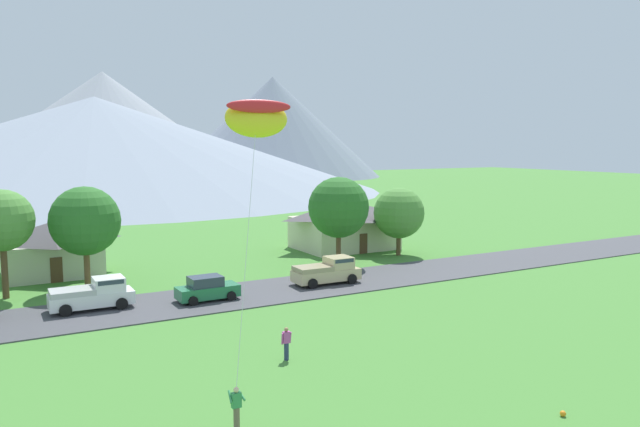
{
  "coord_description": "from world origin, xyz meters",
  "views": [
    {
      "loc": [
        -13.05,
        -11.16,
        10.74
      ],
      "look_at": [
        -0.01,
        11.98,
        7.72
      ],
      "focal_mm": 34.16,
      "sensor_mm": 36.0,
      "label": 1
    }
  ],
  "objects_px": {
    "house_left_center": "(51,248)",
    "kite_flyer_with_kite": "(256,123)",
    "tree_left_of_center": "(399,213)",
    "tree_far_right": "(85,221)",
    "house_leftmost": "(344,223)",
    "soccer_ball": "(563,414)",
    "tree_near_right": "(339,208)",
    "tree_center": "(2,221)",
    "pickup_truck_sand_west_side": "(328,271)",
    "pickup_truck_white_east_side": "(94,294)",
    "watcher_person": "(286,343)",
    "parked_car_green_mid_west": "(207,289)"
  },
  "relations": [
    {
      "from": "watcher_person",
      "to": "pickup_truck_white_east_side",
      "type": "bearing_deg",
      "value": 115.26
    },
    {
      "from": "tree_center",
      "to": "tree_near_right",
      "type": "xyz_separation_m",
      "value": [
        26.31,
        -1.54,
        -0.28
      ]
    },
    {
      "from": "tree_near_right",
      "to": "watcher_person",
      "type": "distance_m",
      "value": 24.46
    },
    {
      "from": "house_leftmost",
      "to": "soccer_ball",
      "type": "xyz_separation_m",
      "value": [
        -13.11,
        -37.8,
        -2.48
      ]
    },
    {
      "from": "tree_far_right",
      "to": "pickup_truck_white_east_side",
      "type": "height_order",
      "value": "tree_far_right"
    },
    {
      "from": "tree_left_of_center",
      "to": "tree_near_right",
      "type": "bearing_deg",
      "value": -169.04
    },
    {
      "from": "house_leftmost",
      "to": "soccer_ball",
      "type": "height_order",
      "value": "house_leftmost"
    },
    {
      "from": "tree_center",
      "to": "watcher_person",
      "type": "xyz_separation_m",
      "value": [
        11.71,
        -20.69,
        -4.6
      ]
    },
    {
      "from": "kite_flyer_with_kite",
      "to": "tree_left_of_center",
      "type": "bearing_deg",
      "value": 42.19
    },
    {
      "from": "house_left_center",
      "to": "watcher_person",
      "type": "height_order",
      "value": "house_left_center"
    },
    {
      "from": "house_left_center",
      "to": "tree_near_right",
      "type": "height_order",
      "value": "tree_near_right"
    },
    {
      "from": "tree_far_right",
      "to": "watcher_person",
      "type": "height_order",
      "value": "tree_far_right"
    },
    {
      "from": "tree_center",
      "to": "kite_flyer_with_kite",
      "type": "height_order",
      "value": "kite_flyer_with_kite"
    },
    {
      "from": "house_leftmost",
      "to": "soccer_ball",
      "type": "bearing_deg",
      "value": -109.13
    },
    {
      "from": "house_leftmost",
      "to": "tree_near_right",
      "type": "xyz_separation_m",
      "value": [
        -5.24,
        -7.54,
        2.6
      ]
    },
    {
      "from": "house_left_center",
      "to": "soccer_ball",
      "type": "bearing_deg",
      "value": -69.04
    },
    {
      "from": "house_left_center",
      "to": "tree_far_right",
      "type": "xyz_separation_m",
      "value": [
        1.74,
        -6.77,
        2.86
      ]
    },
    {
      "from": "tree_far_right",
      "to": "pickup_truck_sand_west_side",
      "type": "distance_m",
      "value": 18.42
    },
    {
      "from": "watcher_person",
      "to": "tree_far_right",
      "type": "bearing_deg",
      "value": 106.94
    },
    {
      "from": "house_left_center",
      "to": "pickup_truck_sand_west_side",
      "type": "height_order",
      "value": "house_left_center"
    },
    {
      "from": "tree_near_right",
      "to": "pickup_truck_sand_west_side",
      "type": "relative_size",
      "value": 1.51
    },
    {
      "from": "house_left_center",
      "to": "kite_flyer_with_kite",
      "type": "relative_size",
      "value": 0.63
    },
    {
      "from": "house_left_center",
      "to": "tree_left_of_center",
      "type": "height_order",
      "value": "tree_left_of_center"
    },
    {
      "from": "pickup_truck_white_east_side",
      "to": "tree_left_of_center",
      "type": "bearing_deg",
      "value": 11.95
    },
    {
      "from": "tree_near_right",
      "to": "tree_far_right",
      "type": "relative_size",
      "value": 1.03
    },
    {
      "from": "soccer_ball",
      "to": "tree_near_right",
      "type": "bearing_deg",
      "value": 75.42
    },
    {
      "from": "tree_center",
      "to": "house_left_center",
      "type": "bearing_deg",
      "value": 61.26
    },
    {
      "from": "tree_left_of_center",
      "to": "tree_far_right",
      "type": "distance_m",
      "value": 28.63
    },
    {
      "from": "soccer_ball",
      "to": "pickup_truck_white_east_side",
      "type": "bearing_deg",
      "value": 117.92
    },
    {
      "from": "kite_flyer_with_kite",
      "to": "pickup_truck_sand_west_side",
      "type": "bearing_deg",
      "value": 50.44
    },
    {
      "from": "house_left_center",
      "to": "pickup_truck_white_east_side",
      "type": "height_order",
      "value": "house_left_center"
    },
    {
      "from": "house_leftmost",
      "to": "tree_center",
      "type": "distance_m",
      "value": 32.25
    },
    {
      "from": "tree_near_right",
      "to": "parked_car_green_mid_west",
      "type": "relative_size",
      "value": 1.87
    },
    {
      "from": "tree_center",
      "to": "pickup_truck_sand_west_side",
      "type": "distance_m",
      "value": 23.47
    },
    {
      "from": "tree_near_right",
      "to": "pickup_truck_white_east_side",
      "type": "xyz_separation_m",
      "value": [
        -21.43,
        -4.67,
        -4.15
      ]
    },
    {
      "from": "tree_far_right",
      "to": "tree_left_of_center",
      "type": "bearing_deg",
      "value": 0.02
    },
    {
      "from": "house_leftmost",
      "to": "soccer_ball",
      "type": "relative_size",
      "value": 42.63
    },
    {
      "from": "parked_car_green_mid_west",
      "to": "pickup_truck_sand_west_side",
      "type": "relative_size",
      "value": 0.8
    },
    {
      "from": "house_left_center",
      "to": "soccer_ball",
      "type": "height_order",
      "value": "house_left_center"
    },
    {
      "from": "pickup_truck_white_east_side",
      "to": "watcher_person",
      "type": "distance_m",
      "value": 16.0
    },
    {
      "from": "tree_far_right",
      "to": "pickup_truck_sand_west_side",
      "type": "bearing_deg",
      "value": -23.97
    },
    {
      "from": "tree_far_right",
      "to": "pickup_truck_white_east_side",
      "type": "distance_m",
      "value": 7.4
    },
    {
      "from": "house_leftmost",
      "to": "tree_far_right",
      "type": "distance_m",
      "value": 26.94
    },
    {
      "from": "tree_far_right",
      "to": "kite_flyer_with_kite",
      "type": "bearing_deg",
      "value": -79.5
    },
    {
      "from": "tree_near_right",
      "to": "watcher_person",
      "type": "bearing_deg",
      "value": -127.34
    },
    {
      "from": "tree_center",
      "to": "pickup_truck_white_east_side",
      "type": "bearing_deg",
      "value": -51.87
    },
    {
      "from": "tree_far_right",
      "to": "house_leftmost",
      "type": "bearing_deg",
      "value": 13.05
    },
    {
      "from": "parked_car_green_mid_west",
      "to": "house_leftmost",
      "type": "bearing_deg",
      "value": 35.09
    },
    {
      "from": "tree_left_of_center",
      "to": "watcher_person",
      "type": "bearing_deg",
      "value": -137.25
    },
    {
      "from": "pickup_truck_sand_west_side",
      "to": "soccer_ball",
      "type": "xyz_separation_m",
      "value": [
        -3.4,
        -24.45,
        -0.94
      ]
    }
  ]
}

